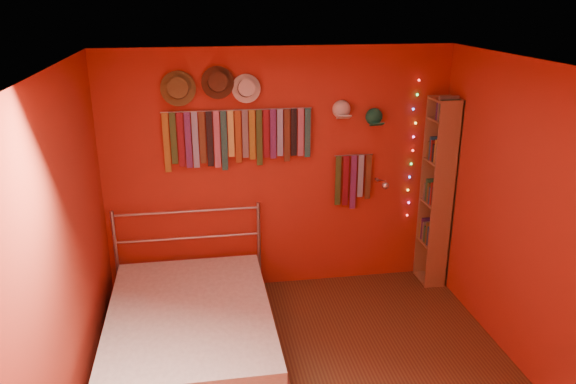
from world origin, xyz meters
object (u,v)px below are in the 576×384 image
bed (191,329)px  reading_lamp (384,184)px  bookshelf (440,192)px  tie_rack (236,136)px

bed → reading_lamp: bearing=23.6°
reading_lamp → bookshelf: 0.64m
tie_rack → reading_lamp: bearing=-6.9°
bookshelf → reading_lamp: bearing=-177.9°
reading_lamp → bookshelf: (0.62, 0.02, -0.13)m
tie_rack → bookshelf: bookshelf is taller
bookshelf → bed: 2.87m
tie_rack → reading_lamp: (1.46, -0.18, -0.52)m
tie_rack → reading_lamp: size_ratio=4.59×
tie_rack → bed: tie_rack is taller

